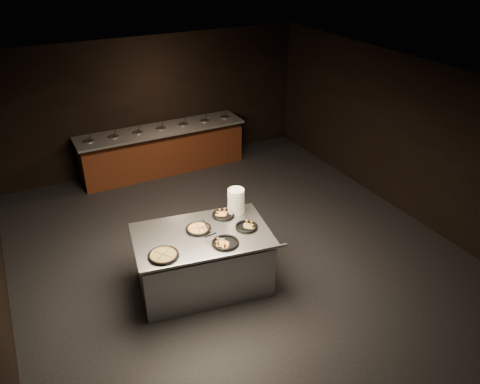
{
  "coord_description": "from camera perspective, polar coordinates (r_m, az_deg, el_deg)",
  "views": [
    {
      "loc": [
        -2.91,
        -5.73,
        4.75
      ],
      "look_at": [
        0.24,
        0.3,
        0.97
      ],
      "focal_mm": 35.0,
      "sensor_mm": 36.0,
      "label": 1
    }
  ],
  "objects": [
    {
      "name": "server_left",
      "position": [
        6.81,
        -4.3,
        -4.2
      ],
      "size": [
        0.13,
        0.35,
        0.17
      ],
      "rotation": [
        0.0,
        0.0,
        1.8
      ],
      "color": "#B9BBC0",
      "rests_on": "serving_counter"
    },
    {
      "name": "server_right",
      "position": [
        6.61,
        -3.23,
        -5.46
      ],
      "size": [
        0.26,
        0.21,
        0.15
      ],
      "rotation": [
        0.0,
        0.0,
        -0.59
      ],
      "color": "#B9BBC0",
      "rests_on": "serving_counter"
    },
    {
      "name": "pan_cheese_slices_a",
      "position": [
        7.19,
        -2.04,
        -2.76
      ],
      "size": [
        0.35,
        0.35,
        0.04
      ],
      "rotation": [
        0.0,
        0.0,
        0.85
      ],
      "color": "black",
      "rests_on": "serving_counter"
    },
    {
      "name": "salad_bar",
      "position": [
        10.65,
        -9.35,
        4.79
      ],
      "size": [
        3.7,
        0.83,
        1.18
      ],
      "color": "#5B2D15",
      "rests_on": "ground"
    },
    {
      "name": "pan_veggie_slices",
      "position": [
        6.91,
        0.8,
        -4.23
      ],
      "size": [
        0.34,
        0.34,
        0.04
      ],
      "rotation": [
        0.0,
        0.0,
        -0.7
      ],
      "color": "black",
      "rests_on": "serving_counter"
    },
    {
      "name": "pan_cheese_whole",
      "position": [
        6.88,
        -5.09,
        -4.47
      ],
      "size": [
        0.38,
        0.38,
        0.04
      ],
      "rotation": [
        0.0,
        0.0,
        -0.24
      ],
      "color": "black",
      "rests_on": "serving_counter"
    },
    {
      "name": "pan_cheese_slices_b",
      "position": [
        6.57,
        -1.8,
        -6.18
      ],
      "size": [
        0.39,
        0.39,
        0.04
      ],
      "rotation": [
        0.0,
        0.0,
        2.4
      ],
      "color": "black",
      "rests_on": "serving_counter"
    },
    {
      "name": "room",
      "position": [
        7.22,
        -0.61,
        1.9
      ],
      "size": [
        7.02,
        8.02,
        2.92
      ],
      "color": "black",
      "rests_on": "ground"
    },
    {
      "name": "plate_stack",
      "position": [
        7.18,
        -0.49,
        -1.12
      ],
      "size": [
        0.26,
        0.26,
        0.4
      ],
      "primitive_type": "cylinder",
      "color": "white",
      "rests_on": "serving_counter"
    },
    {
      "name": "pan_veggie_whole",
      "position": [
        6.42,
        -9.33,
        -7.6
      ],
      "size": [
        0.42,
        0.42,
        0.04
      ],
      "rotation": [
        0.0,
        0.0,
        0.59
      ],
      "color": "black",
      "rests_on": "serving_counter"
    },
    {
      "name": "serving_counter",
      "position": [
        7.08,
        -4.53,
        -8.42
      ],
      "size": [
        2.13,
        1.56,
        0.94
      ],
      "rotation": [
        0.0,
        0.0,
        -0.17
      ],
      "color": "#B9BBC0",
      "rests_on": "ground"
    }
  ]
}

